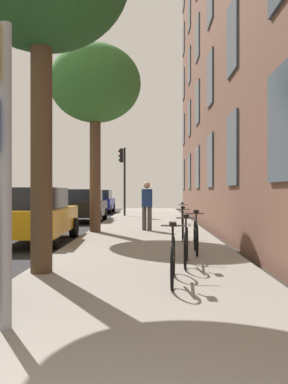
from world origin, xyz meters
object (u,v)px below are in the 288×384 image
at_px(bicycle_3, 183,226).
at_px(car_3, 100,201).
at_px(pedestrian_0, 147,203).
at_px(bicycle_0, 173,259).
at_px(bicycle_4, 182,216).
at_px(car_1, 38,214).
at_px(car_2, 84,205).
at_px(tree_far, 95,85).
at_px(traffic_light, 123,169).
at_px(bicycle_2, 196,236).
at_px(sign_post, 3,148).
at_px(bicycle_1, 186,245).

relative_size(bicycle_3, car_3, 0.37).
bearing_deg(pedestrian_0, bicycle_0, -86.80).
bearing_deg(bicycle_4, car_1, -129.58).
bearing_deg(bicycle_0, car_2, 104.43).
bearing_deg(pedestrian_0, tree_far, -163.92).
bearing_deg(traffic_light, pedestrian_0, -80.70).
relative_size(tree_far, bicycle_0, 3.83).
bearing_deg(traffic_light, bicycle_0, -83.65).
bearing_deg(car_3, bicycle_4, -66.02).
xyz_separation_m(traffic_light, car_3, (-1.91, 4.81, -1.97)).
xyz_separation_m(bicycle_2, pedestrian_0, (-1.16, 5.56, 0.61)).
height_order(bicycle_0, bicycle_2, bicycle_2).
distance_m(bicycle_0, bicycle_4, 11.52).
relative_size(bicycle_3, car_1, 0.36).
height_order(tree_far, bicycle_3, tree_far).
relative_size(bicycle_4, car_3, 0.39).
distance_m(traffic_light, car_2, 4.37).
bearing_deg(car_2, sign_post, -83.70).
xyz_separation_m(bicycle_1, bicycle_2, (0.35, 1.48, 0.01)).
xyz_separation_m(tree_far, car_2, (-1.35, 6.06, -4.39)).
relative_size(bicycle_0, car_1, 0.37).
height_order(traffic_light, car_2, traffic_light).
bearing_deg(bicycle_1, pedestrian_0, 96.60).
xyz_separation_m(sign_post, bicycle_2, (2.52, 5.21, -1.45)).
xyz_separation_m(bicycle_3, car_2, (-4.24, 8.40, 0.34)).
height_order(tree_far, car_3, tree_far).
xyz_separation_m(traffic_light, bicycle_3, (2.56, -11.92, -2.31)).
distance_m(sign_post, pedestrian_0, 10.89).
bearing_deg(tree_far, car_3, 96.31).
bearing_deg(tree_far, bicycle_3, -39.06).
bearing_deg(bicycle_1, bicycle_2, 76.81).
xyz_separation_m(bicycle_0, bicycle_1, (0.33, 1.56, 0.01)).
bearing_deg(car_1, bicycle_3, -0.88).
xyz_separation_m(bicycle_1, bicycle_4, (0.68, 9.91, -0.01)).
distance_m(pedestrian_0, car_3, 14.29).
bearing_deg(bicycle_0, tree_far, 105.79).
relative_size(bicycle_3, bicycle_4, 0.95).
distance_m(bicycle_2, car_2, 11.92).
xyz_separation_m(bicycle_1, car_2, (-3.97, 12.59, 0.34)).
distance_m(traffic_light, bicycle_4, 7.26).
height_order(tree_far, bicycle_2, tree_far).
height_order(bicycle_0, car_1, car_1).
height_order(bicycle_0, car_2, car_2).
height_order(bicycle_1, car_2, car_2).
bearing_deg(bicycle_4, bicycle_3, -94.19).
height_order(bicycle_3, car_2, car_2).
xyz_separation_m(bicycle_2, car_3, (-4.56, 19.43, 0.34)).
xyz_separation_m(tree_far, car_3, (-1.59, 14.39, -4.39)).
distance_m(tree_far, car_3, 15.13).
bearing_deg(car_3, pedestrian_0, -76.24).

